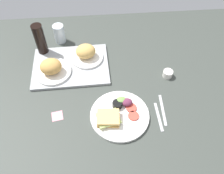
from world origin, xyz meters
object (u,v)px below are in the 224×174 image
at_px(drinking_glass, 59,34).
at_px(serving_tray, 71,66).
at_px(bread_plate_far, 86,53).
at_px(soda_bottle, 40,40).
at_px(knife, 163,110).
at_px(espresso_cup, 168,74).
at_px(plate_with_salad, 118,114).
at_px(bread_plate_near, 52,68).
at_px(fork, 159,117).
at_px(sticky_note, 57,116).

bearing_deg(drinking_glass, serving_tray, -73.20).
bearing_deg(bread_plate_far, soda_bottle, 163.01).
height_order(bread_plate_far, knife, bread_plate_far).
relative_size(drinking_glass, espresso_cup, 2.22).
bearing_deg(drinking_glass, plate_with_salad, -61.81).
height_order(plate_with_salad, soda_bottle, soda_bottle).
relative_size(plate_with_salad, espresso_cup, 5.42).
bearing_deg(soda_bottle, espresso_cup, -19.04).
height_order(bread_plate_near, knife, bread_plate_near).
relative_size(bread_plate_near, soda_bottle, 1.00).
distance_m(serving_tray, plate_with_salad, 0.44).
distance_m(plate_with_salad, soda_bottle, 0.66).
distance_m(bread_plate_far, fork, 0.57).
bearing_deg(sticky_note, bread_plate_far, 67.99).
distance_m(plate_with_salad, sticky_note, 0.32).
bearing_deg(serving_tray, drinking_glass, 106.80).
bearing_deg(bread_plate_far, sticky_note, -112.01).
relative_size(drinking_glass, soda_bottle, 0.58).
height_order(plate_with_salad, drinking_glass, drinking_glass).
bearing_deg(plate_with_salad, soda_bottle, 130.37).
relative_size(soda_bottle, espresso_cup, 3.80).
bearing_deg(knife, plate_with_salad, 96.40).
height_order(plate_with_salad, fork, plate_with_salad).
bearing_deg(drinking_glass, sticky_note, -88.96).
relative_size(bread_plate_near, plate_with_salad, 0.70).
relative_size(plate_with_salad, sticky_note, 5.42).
bearing_deg(fork, soda_bottle, 49.08).
height_order(serving_tray, plate_with_salad, plate_with_salad).
bearing_deg(drinking_glass, soda_bottle, -133.51).
height_order(plate_with_salad, sticky_note, plate_with_salad).
height_order(drinking_glass, soda_bottle, soda_bottle).
bearing_deg(sticky_note, serving_tray, 79.67).
xyz_separation_m(soda_bottle, sticky_note, (0.11, -0.48, -0.11)).
xyz_separation_m(drinking_glass, espresso_cup, (0.64, -0.36, -0.04)).
relative_size(bread_plate_far, knife, 1.02).
bearing_deg(bread_plate_far, bread_plate_near, -151.84).
bearing_deg(soda_bottle, serving_tray, -38.00).
bearing_deg(espresso_cup, knife, -108.42).
relative_size(fork, knife, 0.89).
xyz_separation_m(espresso_cup, fork, (-0.11, -0.27, -0.02)).
relative_size(serving_tray, sticky_note, 8.04).
bearing_deg(serving_tray, espresso_cup, -11.93).
bearing_deg(espresso_cup, soda_bottle, 160.96).
bearing_deg(sticky_note, fork, -5.24).
relative_size(serving_tray, plate_with_salad, 1.48).
bearing_deg(soda_bottle, bread_plate_near, -69.27).
bearing_deg(bread_plate_near, soda_bottle, 110.73).
distance_m(bread_plate_far, espresso_cup, 0.50).
distance_m(plate_with_salad, fork, 0.21).
bearing_deg(drinking_glass, knife, -46.46).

